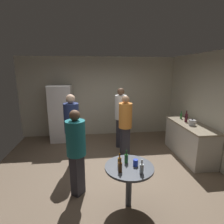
% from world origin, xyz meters
% --- Properties ---
extents(ground_plane, '(5.20, 5.20, 0.10)m').
position_xyz_m(ground_plane, '(0.00, 0.00, -0.05)').
color(ground_plane, '#7A6651').
extents(wall_back, '(5.32, 0.06, 2.70)m').
position_xyz_m(wall_back, '(0.00, 2.63, 1.35)').
color(wall_back, beige).
rests_on(wall_back, ground_plane).
extents(wall_side_right, '(0.06, 5.20, 2.70)m').
position_xyz_m(wall_side_right, '(2.63, 0.00, 1.35)').
color(wall_side_right, beige).
rests_on(wall_side_right, ground_plane).
extents(refrigerator, '(0.70, 0.68, 1.80)m').
position_xyz_m(refrigerator, '(-1.24, 2.20, 0.90)').
color(refrigerator, white).
rests_on(refrigerator, ground_plane).
extents(kitchen_counter, '(0.64, 1.69, 0.90)m').
position_xyz_m(kitchen_counter, '(2.28, 0.64, 0.45)').
color(kitchen_counter, beige).
rests_on(kitchen_counter, ground_plane).
extents(kettle, '(0.24, 0.17, 0.18)m').
position_xyz_m(kettle, '(2.23, 0.52, 0.97)').
color(kettle, '#B2B2B7').
rests_on(kettle, kitchen_counter).
extents(wine_bottle_on_counter, '(0.08, 0.08, 0.31)m').
position_xyz_m(wine_bottle_on_counter, '(2.24, 0.82, 1.02)').
color(wine_bottle_on_counter, '#3F141E').
rests_on(wine_bottle_on_counter, kitchen_counter).
extents(beer_bottle_on_counter, '(0.06, 0.06, 0.23)m').
position_xyz_m(beer_bottle_on_counter, '(2.27, 1.15, 0.98)').
color(beer_bottle_on_counter, '#26662D').
rests_on(beer_bottle_on_counter, kitchen_counter).
extents(foreground_table, '(0.80, 0.80, 0.73)m').
position_xyz_m(foreground_table, '(0.31, -0.94, 0.63)').
color(foreground_table, '#4C515B').
rests_on(foreground_table, ground_plane).
extents(beer_bottle_amber, '(0.06, 0.06, 0.23)m').
position_xyz_m(beer_bottle_amber, '(0.15, -0.94, 0.82)').
color(beer_bottle_amber, '#8C5919').
rests_on(beer_bottle_amber, foreground_table).
extents(beer_bottle_brown, '(0.06, 0.06, 0.23)m').
position_xyz_m(beer_bottle_brown, '(0.14, -1.09, 0.82)').
color(beer_bottle_brown, '#593314').
rests_on(beer_bottle_brown, foreground_table).
extents(beer_bottle_green, '(0.06, 0.06, 0.23)m').
position_xyz_m(beer_bottle_green, '(0.28, -0.83, 0.82)').
color(beer_bottle_green, '#26662D').
rests_on(beer_bottle_green, foreground_table).
extents(beer_bottle_clear, '(0.06, 0.06, 0.23)m').
position_xyz_m(beer_bottle_clear, '(0.45, -1.17, 0.82)').
color(beer_bottle_clear, silver).
rests_on(beer_bottle_clear, foreground_table).
extents(plastic_cup_blue, '(0.08, 0.08, 0.11)m').
position_xyz_m(plastic_cup_blue, '(0.41, -0.94, 0.79)').
color(plastic_cup_blue, blue).
rests_on(plastic_cup_blue, foreground_table).
extents(person_in_white_shirt, '(0.44, 0.44, 1.77)m').
position_xyz_m(person_in_white_shirt, '(0.56, 1.42, 1.04)').
color(person_in_white_shirt, '#2D2D38').
rests_on(person_in_white_shirt, ground_plane).
extents(person_in_navy_shirt, '(0.43, 0.43, 1.74)m').
position_xyz_m(person_in_navy_shirt, '(-0.73, 0.46, 1.02)').
color(person_in_navy_shirt, '#2D2D38').
rests_on(person_in_navy_shirt, ground_plane).
extents(person_in_orange_shirt, '(0.41, 0.41, 1.64)m').
position_xyz_m(person_in_orange_shirt, '(0.58, 0.82, 0.96)').
color(person_in_orange_shirt, '#2D2D38').
rests_on(person_in_orange_shirt, ground_plane).
extents(person_in_teal_shirt, '(0.48, 0.48, 1.61)m').
position_xyz_m(person_in_teal_shirt, '(-0.56, -0.55, 0.94)').
color(person_in_teal_shirt, '#2D2D38').
rests_on(person_in_teal_shirt, ground_plane).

